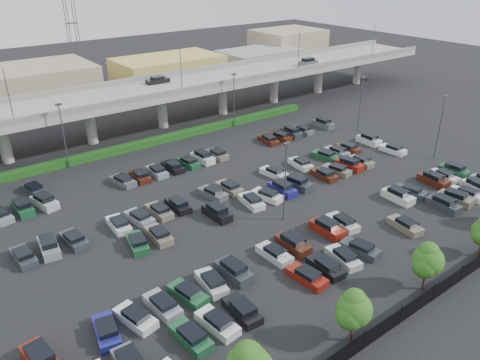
{
  "coord_description": "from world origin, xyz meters",
  "views": [
    {
      "loc": [
        -34.81,
        -45.07,
        29.89
      ],
      "look_at": [
        0.06,
        1.06,
        2.0
      ],
      "focal_mm": 35.0,
      "sensor_mm": 36.0,
      "label": 1
    }
  ],
  "objects": [
    {
      "name": "fence",
      "position": [
        -0.05,
        -28.0,
        0.9
      ],
      "size": [
        70.0,
        0.1,
        2.0
      ],
      "color": "black",
      "rests_on": "ground"
    },
    {
      "name": "tree_row",
      "position": [
        0.7,
        -26.53,
        3.52
      ],
      "size": [
        65.07,
        3.66,
        5.94
      ],
      "color": "#332316",
      "rests_on": "ground"
    },
    {
      "name": "ground",
      "position": [
        0.0,
        0.0,
        0.0
      ],
      "size": [
        280.0,
        280.0,
        0.0
      ],
      "primitive_type": "plane",
      "color": "black"
    },
    {
      "name": "overpass",
      "position": [
        -0.21,
        31.98,
        6.97
      ],
      "size": [
        150.0,
        13.0,
        15.8
      ],
      "color": "gray",
      "rests_on": "ground"
    },
    {
      "name": "comm_tower",
      "position": [
        4.0,
        74.0,
        15.61
      ],
      "size": [
        2.4,
        2.4,
        30.0
      ],
      "color": "#434347",
      "rests_on": "ground"
    },
    {
      "name": "hedge",
      "position": [
        0.0,
        25.0,
        0.55
      ],
      "size": [
        66.0,
        1.6,
        1.1
      ],
      "primitive_type": "cube",
      "color": "#173B11",
      "rests_on": "ground"
    },
    {
      "name": "parked_cars",
      "position": [
        -0.08,
        -3.74,
        0.61
      ],
      "size": [
        62.96,
        41.68,
        1.67
      ],
      "color": "#2D333A",
      "rests_on": "ground"
    },
    {
      "name": "distant_buildings",
      "position": [
        12.38,
        61.81,
        3.74
      ],
      "size": [
        138.0,
        24.0,
        9.0
      ],
      "color": "slate",
      "rests_on": "ground"
    },
    {
      "name": "light_poles",
      "position": [
        -4.13,
        2.0,
        6.24
      ],
      "size": [
        66.9,
        48.38,
        10.3
      ],
      "color": "#434347",
      "rests_on": "ground"
    }
  ]
}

